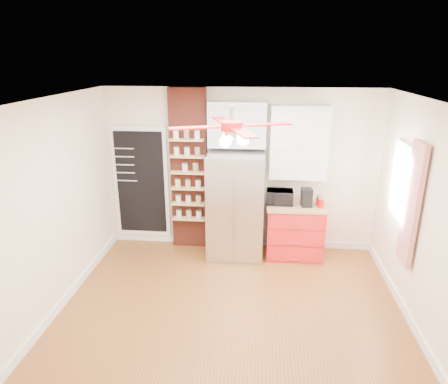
# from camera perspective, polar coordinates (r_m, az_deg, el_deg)

# --- Properties ---
(floor) EXTENTS (4.50, 4.50, 0.00)m
(floor) POSITION_cam_1_polar(r_m,az_deg,el_deg) (5.42, 0.95, -16.83)
(floor) COLOR brown
(floor) RESTS_ON ground
(ceiling) EXTENTS (4.50, 4.50, 0.00)m
(ceiling) POSITION_cam_1_polar(r_m,az_deg,el_deg) (4.42, 1.14, 12.86)
(ceiling) COLOR white
(ceiling) RESTS_ON wall_back
(wall_back) EXTENTS (4.50, 0.02, 2.70)m
(wall_back) POSITION_cam_1_polar(r_m,az_deg,el_deg) (6.65, 2.36, 3.07)
(wall_back) COLOR #FFEDCD
(wall_back) RESTS_ON floor
(wall_front) EXTENTS (4.50, 0.02, 2.70)m
(wall_front) POSITION_cam_1_polar(r_m,az_deg,el_deg) (3.02, -2.03, -18.18)
(wall_front) COLOR #FFEDCD
(wall_front) RESTS_ON floor
(wall_left) EXTENTS (0.02, 4.00, 2.70)m
(wall_left) POSITION_cam_1_polar(r_m,az_deg,el_deg) (5.40, -23.53, -2.38)
(wall_left) COLOR #FFEDCD
(wall_left) RESTS_ON floor
(wall_right) EXTENTS (0.02, 4.00, 2.70)m
(wall_right) POSITION_cam_1_polar(r_m,az_deg,el_deg) (5.12, 27.08, -4.04)
(wall_right) COLOR #FFEDCD
(wall_right) RESTS_ON floor
(chalkboard) EXTENTS (0.95, 0.05, 1.95)m
(chalkboard) POSITION_cam_1_polar(r_m,az_deg,el_deg) (6.98, -11.77, 1.31)
(chalkboard) COLOR white
(chalkboard) RESTS_ON wall_back
(brick_pillar) EXTENTS (0.60, 0.16, 2.70)m
(brick_pillar) POSITION_cam_1_polar(r_m,az_deg,el_deg) (6.67, -5.01, 3.06)
(brick_pillar) COLOR maroon
(brick_pillar) RESTS_ON floor
(fridge) EXTENTS (0.90, 0.70, 1.75)m
(fridge) POSITION_cam_1_polar(r_m,az_deg,el_deg) (6.45, 1.68, -1.88)
(fridge) COLOR #B7B7BC
(fridge) RESTS_ON floor
(upper_glass_cabinet) EXTENTS (0.90, 0.35, 0.70)m
(upper_glass_cabinet) POSITION_cam_1_polar(r_m,az_deg,el_deg) (6.30, 1.91, 9.66)
(upper_glass_cabinet) COLOR white
(upper_glass_cabinet) RESTS_ON wall_back
(red_cabinet) EXTENTS (0.94, 0.64, 0.90)m
(red_cabinet) POSITION_cam_1_polar(r_m,az_deg,el_deg) (6.67, 10.05, -5.37)
(red_cabinet) COLOR red
(red_cabinet) RESTS_ON floor
(upper_shelf_unit) EXTENTS (0.90, 0.30, 1.15)m
(upper_shelf_unit) POSITION_cam_1_polar(r_m,az_deg,el_deg) (6.39, 10.67, 6.97)
(upper_shelf_unit) COLOR white
(upper_shelf_unit) RESTS_ON wall_back
(window) EXTENTS (0.04, 0.75, 1.05)m
(window) POSITION_cam_1_polar(r_m,az_deg,el_deg) (5.85, 24.14, 1.18)
(window) COLOR white
(window) RESTS_ON wall_right
(curtain) EXTENTS (0.06, 0.40, 1.55)m
(curtain) POSITION_cam_1_polar(r_m,az_deg,el_deg) (5.37, 25.26, -1.61)
(curtain) COLOR red
(curtain) RESTS_ON wall_right
(ceiling_fan) EXTENTS (1.40, 1.40, 0.44)m
(ceiling_fan) POSITION_cam_1_polar(r_m,az_deg,el_deg) (4.46, 1.12, 9.33)
(ceiling_fan) COLOR silver
(ceiling_fan) RESTS_ON ceiling
(toaster_oven) EXTENTS (0.43, 0.30, 0.23)m
(toaster_oven) POSITION_cam_1_polar(r_m,az_deg,el_deg) (6.46, 7.96, -0.70)
(toaster_oven) COLOR black
(toaster_oven) RESTS_ON red_cabinet
(coffee_maker) EXTENTS (0.18, 0.20, 0.29)m
(coffee_maker) POSITION_cam_1_polar(r_m,az_deg,el_deg) (6.42, 11.70, -0.76)
(coffee_maker) COLOR black
(coffee_maker) RESTS_ON red_cabinet
(canister_left) EXTENTS (0.11, 0.11, 0.14)m
(canister_left) POSITION_cam_1_polar(r_m,az_deg,el_deg) (6.44, 13.64, -1.55)
(canister_left) COLOR #B40A0A
(canister_left) RESTS_ON red_cabinet
(canister_right) EXTENTS (0.13, 0.13, 0.14)m
(canister_right) POSITION_cam_1_polar(r_m,az_deg,el_deg) (6.56, 13.50, -1.15)
(canister_right) COLOR red
(canister_right) RESTS_ON red_cabinet
(pantry_jar_oats) EXTENTS (0.12, 0.12, 0.13)m
(pantry_jar_oats) POSITION_cam_1_polar(r_m,az_deg,el_deg) (6.53, -5.59, 3.51)
(pantry_jar_oats) COLOR beige
(pantry_jar_oats) RESTS_ON brick_pillar
(pantry_jar_beans) EXTENTS (0.12, 0.12, 0.14)m
(pantry_jar_beans) POSITION_cam_1_polar(r_m,az_deg,el_deg) (6.51, -4.06, 3.53)
(pantry_jar_beans) COLOR #95784C
(pantry_jar_beans) RESTS_ON brick_pillar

